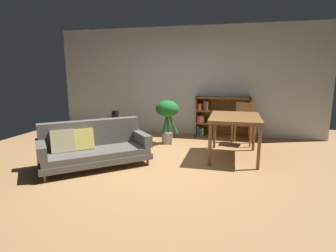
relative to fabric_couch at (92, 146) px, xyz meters
name	(u,v)px	position (x,y,z in m)	size (l,w,h in m)	color
ground_plane	(157,168)	(1.09, 0.16, -0.34)	(8.16, 8.16, 0.00)	#A87A4C
back_wall_panel	(186,82)	(1.09, 2.86, 1.01)	(6.80, 0.10, 2.70)	silver
fabric_couch	(92,146)	(0.00, 0.00, 0.00)	(1.84, 1.74, 0.76)	brown
media_console	(118,132)	(-0.20, 1.52, -0.10)	(0.43, 1.27, 0.50)	brown
open_laptop	(120,118)	(-0.28, 1.79, 0.19)	(0.47, 0.39, 0.11)	#333338
desk_speaker	(116,117)	(-0.15, 1.29, 0.30)	(0.16, 0.16, 0.28)	black
potted_floor_plant	(167,113)	(0.88, 1.74, 0.36)	(0.52, 0.51, 0.97)	#9E9389
dining_table	(235,120)	(2.34, 1.04, 0.37)	(0.89, 1.25, 0.79)	brown
dining_chair_near	(243,121)	(2.53, 2.12, 0.18)	(0.49, 0.46, 0.91)	olive
bookshelf	(219,117)	(1.97, 2.68, 0.15)	(1.31, 0.31, 0.99)	brown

